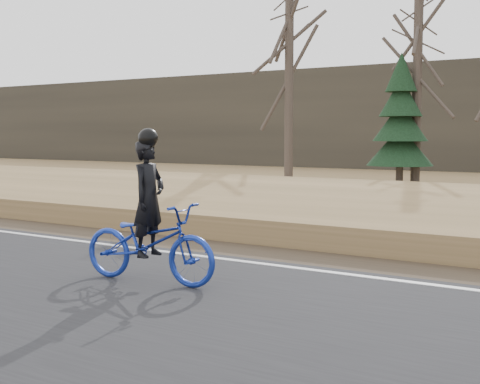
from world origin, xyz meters
The scene contains 7 objects.
ground centered at (0.00, 0.00, 0.00)m, with size 120.00×120.00×0.00m, color #99794D.
road centered at (0.00, -2.50, 0.03)m, with size 120.00×6.00×0.06m, color black.
edge_line centered at (0.00, 0.20, 0.07)m, with size 120.00×0.12×0.01m, color silver.
cyclist centered at (-3.58, -1.67, 0.70)m, with size 2.07×0.89×2.03m.
bare_tree_far_left centered at (-11.12, 15.58, 3.97)m, with size 0.36×0.36×7.95m, color #4C4037.
bare_tree_left centered at (-6.52, 17.61, 3.88)m, with size 0.36×0.36×7.77m, color #4C4037.
conifer centered at (-7.01, 17.18, 2.46)m, with size 2.60×2.60×5.20m.
Camera 1 is at (2.19, -8.27, 2.00)m, focal length 50.00 mm.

